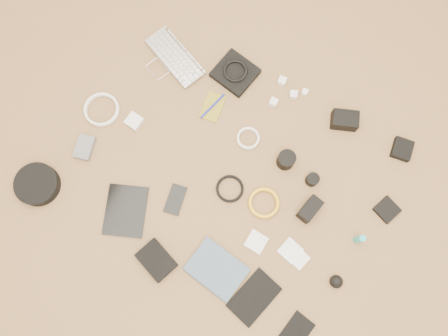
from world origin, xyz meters
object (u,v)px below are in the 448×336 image
at_px(laptop, 167,63).
at_px(tablet, 126,211).
at_px(phone, 175,200).
at_px(paperback, 204,286).
at_px(headphone_case, 37,184).
at_px(dslr_camera, 345,120).

distance_m(laptop, tablet, 0.69).
bearing_deg(phone, paperback, -53.21).
xyz_separation_m(laptop, phone, (0.33, -0.53, -0.01)).
bearing_deg(tablet, headphone_case, 169.60).
bearing_deg(headphone_case, tablet, 11.06).
distance_m(laptop, headphone_case, 0.77).
relative_size(tablet, phone, 1.70).
bearing_deg(tablet, dslr_camera, 28.50).
height_order(laptop, paperback, laptop).
xyz_separation_m(laptop, dslr_camera, (0.82, 0.11, 0.02)).
bearing_deg(paperback, dslr_camera, -4.17).
height_order(dslr_camera, phone, dslr_camera).
height_order(tablet, paperback, paperback).
bearing_deg(laptop, phone, -34.31).
distance_m(phone, headphone_case, 0.58).
bearing_deg(dslr_camera, paperback, -124.07).
bearing_deg(phone, headphone_case, -168.70).
xyz_separation_m(dslr_camera, paperback, (-0.22, -0.89, -0.02)).
height_order(dslr_camera, tablet, dslr_camera).
height_order(tablet, headphone_case, headphone_case).
bearing_deg(headphone_case, paperback, -3.16).
bearing_deg(paperback, laptop, 46.94).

